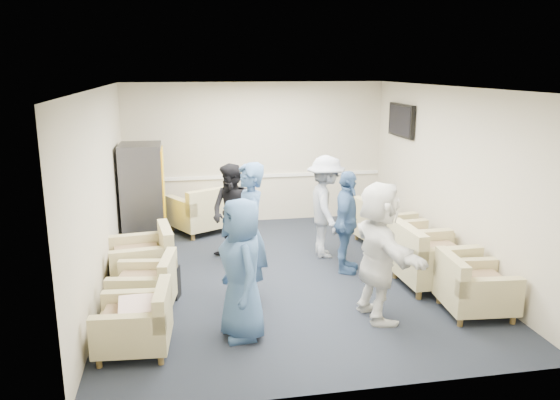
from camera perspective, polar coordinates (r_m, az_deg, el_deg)
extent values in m
plane|color=black|center=(8.08, 0.59, -7.85)|extent=(6.00, 6.00, 0.00)
plane|color=silver|center=(7.52, 0.64, 11.66)|extent=(6.00, 6.00, 0.00)
cube|color=beige|center=(10.60, -2.52, 4.92)|extent=(5.00, 0.02, 2.70)
cube|color=beige|center=(4.88, 7.45, -5.80)|extent=(5.00, 0.02, 2.70)
cube|color=beige|center=(7.62, -18.17, 0.75)|extent=(0.02, 6.00, 2.70)
cube|color=beige|center=(8.52, 17.37, 2.13)|extent=(0.02, 6.00, 2.70)
cube|color=white|center=(10.65, -2.48, 2.52)|extent=(4.98, 0.04, 0.06)
cube|color=black|center=(10.00, 12.56, 8.13)|extent=(0.07, 1.00, 0.58)
cube|color=black|center=(9.99, 12.37, 8.13)|extent=(0.01, 0.92, 0.50)
cube|color=#4A4951|center=(10.03, 12.73, 7.27)|extent=(0.04, 0.10, 0.25)
cube|color=tan|center=(6.19, -15.04, -13.05)|extent=(0.82, 0.82, 0.25)
cube|color=#856849|center=(6.11, -15.14, -11.62)|extent=(0.57, 0.53, 0.09)
cube|color=tan|center=(6.01, -12.17, -10.47)|extent=(0.19, 0.77, 0.36)
cube|color=tan|center=(7.11, -14.04, -9.40)|extent=(0.85, 0.85, 0.25)
cube|color=#856849|center=(7.05, -14.12, -8.14)|extent=(0.59, 0.56, 0.09)
cube|color=tan|center=(6.94, -11.64, -7.17)|extent=(0.23, 0.76, 0.35)
cube|color=tan|center=(7.95, -14.29, -6.67)|extent=(0.95, 0.95, 0.28)
cube|color=#856849|center=(7.88, -14.37, -5.37)|extent=(0.66, 0.62, 0.10)
cube|color=tan|center=(7.86, -11.85, -4.13)|extent=(0.25, 0.86, 0.40)
cube|color=tan|center=(7.23, 19.78, -9.27)|extent=(0.87, 0.87, 0.26)
cube|color=#856849|center=(7.17, 19.90, -7.95)|extent=(0.60, 0.56, 0.09)
cube|color=tan|center=(6.98, 17.49, -7.09)|extent=(0.20, 0.81, 0.38)
cube|color=tan|center=(7.90, 15.67, -6.69)|extent=(0.96, 0.96, 0.31)
cube|color=#856849|center=(7.83, 15.77, -5.26)|extent=(0.66, 0.62, 0.11)
cube|color=tan|center=(7.61, 13.24, -4.35)|extent=(0.18, 0.94, 0.44)
cube|color=tan|center=(8.57, 13.73, -5.12)|extent=(0.94, 0.94, 0.28)
cube|color=#856849|center=(8.51, 13.80, -3.90)|extent=(0.65, 0.61, 0.10)
cube|color=tan|center=(8.30, 11.74, -3.17)|extent=(0.23, 0.86, 0.40)
cube|color=tan|center=(9.57, 10.77, -3.01)|extent=(0.95, 0.95, 0.27)
cube|color=#856849|center=(9.52, 10.82, -1.94)|extent=(0.65, 0.62, 0.10)
cube|color=tan|center=(9.32, 9.02, -1.28)|extent=(0.27, 0.84, 0.39)
cube|color=tan|center=(10.18, -8.39, -1.74)|extent=(1.25, 1.25, 0.30)
cube|color=#856849|center=(10.12, -8.43, -0.61)|extent=(0.83, 0.85, 0.11)
cube|color=tan|center=(9.77, -7.29, -0.12)|extent=(0.88, 0.58, 0.43)
cube|color=#4A4951|center=(9.53, -14.15, 0.54)|extent=(0.68, 0.82, 1.73)
cube|color=orange|center=(9.49, -12.06, 1.14)|extent=(0.02, 0.70, 1.38)
cube|color=black|center=(9.67, -11.84, -3.04)|extent=(0.02, 0.41, 0.11)
cube|color=black|center=(7.40, -11.67, -8.43)|extent=(0.35, 0.29, 0.43)
sphere|color=black|center=(7.33, -11.74, -7.02)|extent=(0.22, 0.22, 0.22)
cube|color=#EFE3D0|center=(6.08, -14.70, -11.00)|extent=(0.41, 0.53, 0.14)
imported|color=#395989|center=(6.07, -4.02, -7.21)|extent=(0.63, 0.86, 1.61)
imported|color=#395989|center=(6.94, -3.22, -3.54)|extent=(0.47, 0.69, 1.83)
imported|color=black|center=(8.50, -4.97, -1.35)|extent=(0.94, 0.94, 1.53)
imported|color=beige|center=(8.66, 4.79, -0.71)|extent=(0.66, 1.09, 1.63)
imported|color=#395989|center=(8.04, 6.95, -2.32)|extent=(0.71, 0.97, 1.52)
imported|color=white|center=(6.60, 10.29, -5.30)|extent=(0.61, 1.60, 1.69)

